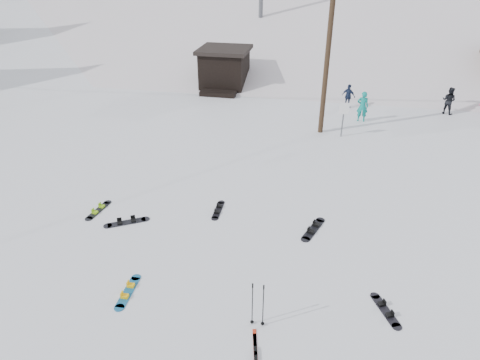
# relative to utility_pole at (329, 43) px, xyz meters

# --- Properties ---
(ground) EXTENTS (200.00, 200.00, 0.00)m
(ground) POSITION_rel_utility_pole_xyz_m (-2.00, -14.00, -4.68)
(ground) COLOR white
(ground) RESTS_ON ground
(ski_slope) EXTENTS (60.00, 85.24, 65.97)m
(ski_slope) POSITION_rel_utility_pole_xyz_m (-2.00, 41.00, -16.68)
(ski_slope) COLOR silver
(ski_slope) RESTS_ON ground
(ridge_left) EXTENTS (47.54, 95.03, 58.38)m
(ridge_left) POSITION_rel_utility_pole_xyz_m (-38.00, 34.00, -15.68)
(ridge_left) COLOR white
(ridge_left) RESTS_ON ground
(treeline_left) EXTENTS (20.00, 64.00, 10.00)m
(treeline_left) POSITION_rel_utility_pole_xyz_m (-36.00, 26.00, -4.68)
(treeline_left) COLOR black
(treeline_left) RESTS_ON ground
(utility_pole) EXTENTS (2.00, 0.26, 9.00)m
(utility_pole) POSITION_rel_utility_pole_xyz_m (0.00, 0.00, 0.00)
(utility_pole) COLOR #3A2819
(utility_pole) RESTS_ON ground
(trail_sign) EXTENTS (0.50, 0.09, 1.85)m
(trail_sign) POSITION_rel_utility_pole_xyz_m (1.10, -0.42, -3.41)
(trail_sign) COLOR #595B60
(trail_sign) RESTS_ON ground
(lift_hut) EXTENTS (3.40, 4.10, 2.75)m
(lift_hut) POSITION_rel_utility_pole_xyz_m (-7.00, 6.94, -3.32)
(lift_hut) COLOR black
(lift_hut) RESTS_ON ground
(hero_snowboard) EXTENTS (0.34, 1.53, 0.11)m
(hero_snowboard) POSITION_rel_utility_pole_xyz_m (-4.93, -13.52, -4.65)
(hero_snowboard) COLOR #176598
(hero_snowboard) RESTS_ON ground
(hero_skis) EXTENTS (0.44, 1.59, 0.08)m
(hero_skis) POSITION_rel_utility_pole_xyz_m (-0.92, -14.90, -4.66)
(hero_skis) COLOR #B52812
(hero_skis) RESTS_ON ground
(ski_poles) EXTENTS (0.39, 0.10, 1.40)m
(ski_poles) POSITION_rel_utility_pole_xyz_m (-1.05, -13.93, -3.96)
(ski_poles) COLOR black
(ski_poles) RESTS_ON ground
(board_scatter_a) EXTENTS (1.46, 1.00, 0.12)m
(board_scatter_a) POSITION_rel_utility_pole_xyz_m (-6.51, -10.21, -4.65)
(board_scatter_a) COLOR black
(board_scatter_a) RESTS_ON ground
(board_scatter_b) EXTENTS (0.30, 1.41, 0.10)m
(board_scatter_b) POSITION_rel_utility_pole_xyz_m (-3.46, -8.73, -4.66)
(board_scatter_b) COLOR black
(board_scatter_b) RESTS_ON ground
(board_scatter_c) EXTENTS (0.42, 1.49, 0.10)m
(board_scatter_c) POSITION_rel_utility_pole_xyz_m (-7.91, -9.67, -4.65)
(board_scatter_c) COLOR black
(board_scatter_c) RESTS_ON ground
(board_scatter_d) EXTENTS (0.76, 1.32, 0.10)m
(board_scatter_d) POSITION_rel_utility_pole_xyz_m (2.33, -12.73, -4.65)
(board_scatter_d) COLOR black
(board_scatter_d) RESTS_ON ground
(board_scatter_f) EXTENTS (0.77, 1.61, 0.12)m
(board_scatter_f) POSITION_rel_utility_pole_xyz_m (0.16, -9.26, -4.65)
(board_scatter_f) COLOR black
(board_scatter_f) RESTS_ON ground
(skier_teal) EXTENTS (0.65, 0.45, 1.74)m
(skier_teal) POSITION_rel_utility_pole_xyz_m (2.20, 2.14, -3.81)
(skier_teal) COLOR #0D847A
(skier_teal) RESTS_ON ground
(skier_dark) EXTENTS (0.98, 0.93, 1.60)m
(skier_dark) POSITION_rel_utility_pole_xyz_m (7.26, 4.48, -3.88)
(skier_dark) COLOR black
(skier_dark) RESTS_ON ground
(skier_navy) EXTENTS (0.93, 0.71, 1.46)m
(skier_navy) POSITION_rel_utility_pole_xyz_m (1.46, 4.34, -3.95)
(skier_navy) COLOR #192440
(skier_navy) RESTS_ON ground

